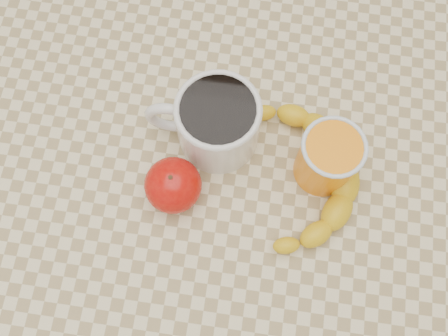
# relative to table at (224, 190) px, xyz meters

# --- Properties ---
(ground) EXTENTS (3.00, 3.00, 0.00)m
(ground) POSITION_rel_table_xyz_m (0.00, 0.00, -0.66)
(ground) COLOR tan
(ground) RESTS_ON ground
(table) EXTENTS (0.80, 0.80, 0.75)m
(table) POSITION_rel_table_xyz_m (0.00, 0.00, 0.00)
(table) COLOR beige
(table) RESTS_ON ground
(coffee_mug) EXTENTS (0.15, 0.11, 0.09)m
(coffee_mug) POSITION_rel_table_xyz_m (-0.02, 0.05, 0.14)
(coffee_mug) COLOR silver
(coffee_mug) RESTS_ON table
(orange_juice_glass) EXTENTS (0.08, 0.08, 0.09)m
(orange_juice_glass) POSITION_rel_table_xyz_m (0.13, 0.02, 0.13)
(orange_juice_glass) COLOR orange
(orange_juice_glass) RESTS_ON table
(apple) EXTENTS (0.10, 0.10, 0.07)m
(apple) POSITION_rel_table_xyz_m (-0.06, -0.04, 0.12)
(apple) COLOR #A40605
(apple) RESTS_ON table
(banana) EXTENTS (0.22, 0.28, 0.04)m
(banana) POSITION_rel_table_xyz_m (0.10, 0.00, 0.11)
(banana) COLOR yellow
(banana) RESTS_ON table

